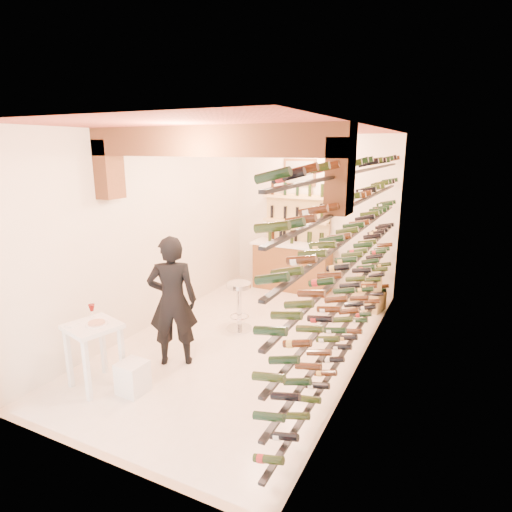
{
  "coord_description": "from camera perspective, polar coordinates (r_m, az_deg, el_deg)",
  "views": [
    {
      "loc": [
        2.85,
        -5.52,
        2.95
      ],
      "look_at": [
        0.0,
        0.3,
        1.3
      ],
      "focal_mm": 30.02,
      "sensor_mm": 36.0,
      "label": 1
    }
  ],
  "objects": [
    {
      "name": "crate_lower",
      "position": [
        8.33,
        14.63,
        -5.68
      ],
      "size": [
        0.65,
        0.52,
        0.34
      ],
      "primitive_type": "cube",
      "rotation": [
        0.0,
        0.0,
        -0.22
      ],
      "color": "tan",
      "rests_on": "ground"
    },
    {
      "name": "white_stool",
      "position": [
        5.68,
        -16.11,
        -15.28
      ],
      "size": [
        0.33,
        0.33,
        0.4
      ],
      "primitive_type": "cube",
      "rotation": [
        0.0,
        0.0,
        -0.04
      ],
      "color": "white",
      "rests_on": "ground"
    },
    {
      "name": "crate_upper",
      "position": [
        8.23,
        14.77,
        -3.67
      ],
      "size": [
        0.52,
        0.41,
        0.27
      ],
      "primitive_type": "cube",
      "rotation": [
        0.0,
        0.0,
        0.21
      ],
      "color": "tan",
      "rests_on": "crate_lower"
    },
    {
      "name": "person",
      "position": [
        5.97,
        -11.06,
        -5.93
      ],
      "size": [
        0.8,
        0.72,
        1.82
      ],
      "primitive_type": "imported",
      "rotation": [
        0.0,
        0.0,
        3.69
      ],
      "color": "black",
      "rests_on": "ground"
    },
    {
      "name": "tasting_table",
      "position": [
        5.75,
        -20.86,
        -9.89
      ],
      "size": [
        0.71,
        0.71,
        1.02
      ],
      "rotation": [
        0.0,
        0.0,
        -0.27
      ],
      "color": "white",
      "rests_on": "ground"
    },
    {
      "name": "ground",
      "position": [
        6.87,
        -1.12,
        -11.12
      ],
      "size": [
        6.0,
        6.0,
        0.0
      ],
      "primitive_type": "plane",
      "color": "silver",
      "rests_on": "ground"
    },
    {
      "name": "room_shell",
      "position": [
        6.02,
        -2.37,
        7.61
      ],
      "size": [
        3.52,
        6.02,
        3.21
      ],
      "color": "silver",
      "rests_on": "ground"
    },
    {
      "name": "back_counter",
      "position": [
        9.08,
        4.83,
        -1.2
      ],
      "size": [
        1.7,
        0.62,
        1.29
      ],
      "color": "brown",
      "rests_on": "ground"
    },
    {
      "name": "back_shelving",
      "position": [
        9.15,
        5.46,
        3.0
      ],
      "size": [
        1.4,
        0.31,
        2.73
      ],
      "color": "#DDBB7C",
      "rests_on": "ground"
    },
    {
      "name": "chrome_barstool",
      "position": [
        7.07,
        -2.26,
        -6.25
      ],
      "size": [
        0.42,
        0.42,
        0.81
      ],
      "rotation": [
        0.0,
        0.0,
        -0.21
      ],
      "color": "silver",
      "rests_on": "ground"
    },
    {
      "name": "wine_rack",
      "position": [
        5.84,
        12.28,
        0.08
      ],
      "size": [
        0.32,
        5.7,
        2.56
      ],
      "color": "black",
      "rests_on": "ground"
    }
  ]
}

